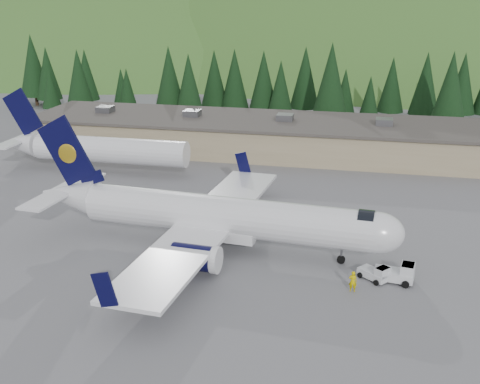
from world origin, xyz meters
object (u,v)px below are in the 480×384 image
at_px(second_airliner, 91,148).
at_px(baggage_tug_a, 398,273).
at_px(baggage_tug_b, 376,274).
at_px(airliner, 216,217).
at_px(ramp_worker, 353,281).
at_px(terminal_building, 253,135).

relative_size(second_airliner, baggage_tug_a, 7.53).
distance_m(baggage_tug_a, baggage_tug_b, 1.85).
relative_size(airliner, ramp_worker, 19.89).
bearing_deg(ramp_worker, baggage_tug_a, -144.30).
bearing_deg(second_airliner, terminal_building, 38.78).
height_order(airliner, ramp_worker, airliner).
bearing_deg(baggage_tug_a, baggage_tug_b, -168.03).
bearing_deg(terminal_building, ramp_worker, -68.30).
bearing_deg(baggage_tug_a, second_airliner, 156.57).
relative_size(airliner, baggage_tug_b, 12.49).
height_order(baggage_tug_a, baggage_tug_b, baggage_tug_a).
relative_size(baggage_tug_a, ramp_worker, 1.93).
bearing_deg(ramp_worker, baggage_tug_b, -126.81).
bearing_deg(baggage_tug_b, second_airliner, -174.38).
xyz_separation_m(baggage_tug_b, ramp_worker, (-1.94, -2.54, 0.29)).
xyz_separation_m(baggage_tug_a, terminal_building, (-21.37, 41.55, 1.80)).
xyz_separation_m(second_airliner, baggage_tug_a, (41.28, -25.55, -2.50)).
bearing_deg(airliner, baggage_tug_b, -9.11).
bearing_deg(baggage_tug_b, terminal_building, 153.78).
height_order(airliner, second_airliner, airliner).
xyz_separation_m(airliner, baggage_tug_b, (15.62, -3.75, -2.67)).
distance_m(second_airliner, terminal_building, 25.55).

